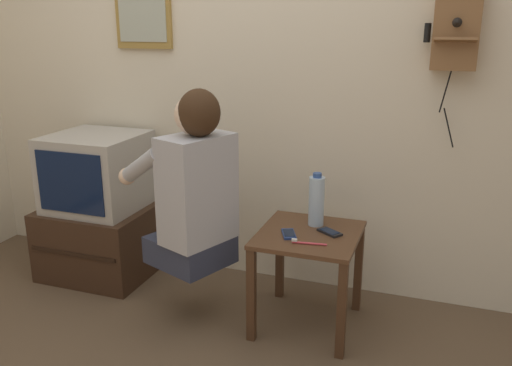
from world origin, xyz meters
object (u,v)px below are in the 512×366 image
television (97,171)px  toothbrush (307,243)px  wall_phone_antique (456,28)px  water_bottle (316,201)px  cell_phone_held (289,234)px  person (194,186)px  cell_phone_spare (330,232)px

television → toothbrush: television is taller
wall_phone_antique → water_bottle: 1.06m
cell_phone_held → toothbrush: bearing=-59.8°
person → cell_phone_held: person is taller
cell_phone_spare → water_bottle: water_bottle is taller
television → water_bottle: size_ratio=1.88×
person → wall_phone_antique: size_ratio=1.11×
cell_phone_held → cell_phone_spare: bearing=2.5°
cell_phone_held → water_bottle: size_ratio=0.50×
television → wall_phone_antique: wall_phone_antique is taller
cell_phone_held → toothbrush: 0.13m
wall_phone_antique → cell_phone_spare: 1.14m
television → water_bottle: television is taller
television → toothbrush: 1.40m
person → toothbrush: size_ratio=5.42×
toothbrush → cell_phone_held: bearing=46.2°
television → toothbrush: bearing=-13.1°
television → wall_phone_antique: 2.10m
cell_phone_held → person: bearing=166.6°
television → water_bottle: 1.34m
person → cell_phone_held: bearing=-57.7°
person → cell_phone_spare: person is taller
cell_phone_held → toothbrush: toothbrush is taller
television → wall_phone_antique: bearing=6.8°
television → cell_phone_held: (1.25, -0.24, -0.14)m
person → water_bottle: bearing=-42.4°
wall_phone_antique → toothbrush: (-0.56, -0.55, -0.96)m
toothbrush → television: bearing=69.1°
wall_phone_antique → cell_phone_spare: (-0.49, -0.38, -0.96)m
person → water_bottle: size_ratio=3.26×
person → cell_phone_spare: 0.70m
water_bottle → toothbrush: size_ratio=1.66×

